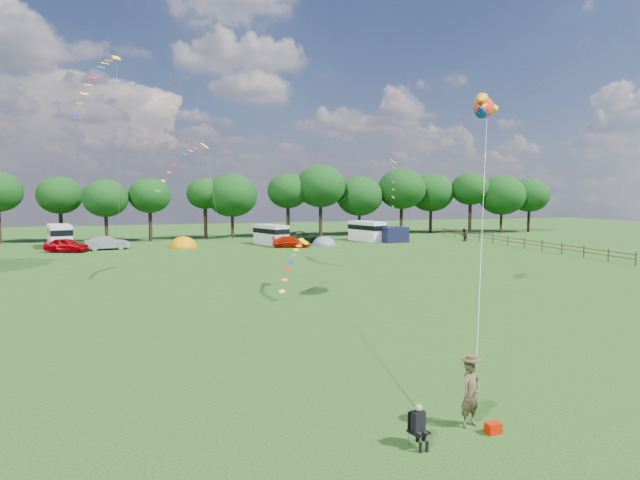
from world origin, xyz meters
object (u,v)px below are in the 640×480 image
object	(u,v)px
car_b	(107,243)
car_a	(67,245)
kite_flyer	(471,393)
walker_a	(464,235)
walker_b	(464,235)
tent_orange	(183,248)
fish_kite	(483,107)
campervan_d	(367,230)
camp_chair	(418,421)
campervan_b	(60,235)
tent_greyblue	(324,245)
car_d	(302,237)
car_c	(291,242)
campervan_c	(271,234)

from	to	relation	value
car_b	car_a	bearing A→B (deg)	96.83
kite_flyer	car_a	bearing A→B (deg)	88.62
walker_a	walker_b	bearing A→B (deg)	-129.15
tent_orange	fish_kite	bearing A→B (deg)	-66.70
campervan_d	camp_chair	xyz separation A→B (m)	(-19.83, -53.05, -0.71)
campervan_b	walker_a	xyz separation A→B (m)	(48.90, -6.99, -0.60)
car_b	campervan_b	bearing A→B (deg)	40.35
car_a	fish_kite	distance (m)	45.72
fish_kite	tent_orange	bearing A→B (deg)	65.37
car_b	tent_greyblue	xyz separation A→B (m)	(24.50, -2.66, -0.75)
car_d	campervan_d	bearing A→B (deg)	-75.29
tent_greyblue	car_d	bearing A→B (deg)	116.12
camp_chair	car_d	bearing A→B (deg)	65.58
campervan_d	kite_flyer	bearing A→B (deg)	142.61
car_c	campervan_b	distance (m)	26.79
car_b	campervan_c	distance (m)	18.68
walker_b	tent_greyblue	bearing A→B (deg)	-13.43
tent_orange	walker_a	bearing A→B (deg)	-4.32
tent_greyblue	walker_b	xyz separation A→B (m)	(19.43, 0.47, 0.80)
campervan_b	campervan_d	distance (m)	37.21
campervan_c	camp_chair	distance (m)	52.42
tent_orange	fish_kite	size ratio (longest dim) A/B	1.18
kite_flyer	camp_chair	world-z (taller)	kite_flyer
tent_greyblue	walker_a	size ratio (longest dim) A/B	1.95
campervan_c	walker_a	bearing A→B (deg)	-119.14
tent_orange	camp_chair	distance (m)	51.49
campervan_c	kite_flyer	bearing A→B (deg)	152.95
tent_greyblue	kite_flyer	world-z (taller)	kite_flyer
walker_a	tent_greyblue	bearing A→B (deg)	-7.98
tent_orange	walker_b	bearing A→B (deg)	-3.06
campervan_c	walker_a	distance (m)	25.01
campervan_c	fish_kite	size ratio (longest dim) A/B	1.76
car_a	campervan_c	world-z (taller)	campervan_c
car_a	fish_kite	size ratio (longest dim) A/B	1.50
tent_orange	car_c	bearing A→B (deg)	-14.69
car_d	fish_kite	bearing A→B (deg)	-166.83
walker_a	car_d	bearing A→B (deg)	-17.71
car_a	car_d	xyz separation A→B (m)	(26.66, 2.35, -0.02)
car_c	fish_kite	bearing A→B (deg)	-161.23
car_a	car_b	xyz separation A→B (m)	(3.92, 1.42, -0.00)
car_b	fish_kite	size ratio (longest dim) A/B	1.42
campervan_b	car_c	bearing A→B (deg)	-120.44
campervan_b	car_a	bearing A→B (deg)	-178.64
campervan_d	fish_kite	xyz separation A→B (m)	(-7.96, -37.66, 9.98)
car_a	tent_orange	world-z (taller)	car_a
car_a	fish_kite	world-z (taller)	fish_kite
tent_orange	tent_greyblue	bearing A→B (deg)	-8.30
tent_orange	tent_greyblue	xyz separation A→B (m)	(16.28, -2.38, 0.00)
car_a	kite_flyer	xyz separation A→B (m)	(17.71, -49.60, 0.18)
car_b	walker_b	xyz separation A→B (m)	(43.93, -2.19, 0.06)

